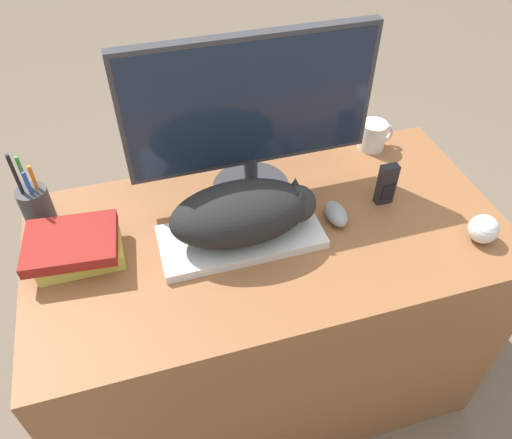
{
  "coord_description": "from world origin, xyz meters",
  "views": [
    {
      "loc": [
        -0.28,
        -0.53,
        1.6
      ],
      "look_at": [
        -0.04,
        0.3,
        0.77
      ],
      "focal_mm": 35.0,
      "sensor_mm": 36.0,
      "label": 1
    }
  ],
  "objects_px": {
    "cat": "(246,212)",
    "coffee_mug": "(373,135)",
    "keyboard": "(241,237)",
    "phone": "(386,185)",
    "baseball": "(483,229)",
    "book_stack": "(76,249)",
    "computer_mouse": "(336,214)",
    "pen_cup": "(36,205)",
    "monitor": "(252,111)"
  },
  "relations": [
    {
      "from": "pen_cup",
      "to": "phone",
      "type": "bearing_deg",
      "value": -11.4
    },
    {
      "from": "keyboard",
      "to": "phone",
      "type": "height_order",
      "value": "phone"
    },
    {
      "from": "computer_mouse",
      "to": "coffee_mug",
      "type": "distance_m",
      "value": 0.35
    },
    {
      "from": "cat",
      "to": "pen_cup",
      "type": "distance_m",
      "value": 0.52
    },
    {
      "from": "keyboard",
      "to": "cat",
      "type": "bearing_deg",
      "value": 0.0
    },
    {
      "from": "computer_mouse",
      "to": "baseball",
      "type": "relative_size",
      "value": 1.26
    },
    {
      "from": "pen_cup",
      "to": "phone",
      "type": "height_order",
      "value": "pen_cup"
    },
    {
      "from": "monitor",
      "to": "pen_cup",
      "type": "height_order",
      "value": "monitor"
    },
    {
      "from": "cat",
      "to": "phone",
      "type": "distance_m",
      "value": 0.39
    },
    {
      "from": "keyboard",
      "to": "baseball",
      "type": "xyz_separation_m",
      "value": [
        0.56,
        -0.16,
        0.02
      ]
    },
    {
      "from": "pen_cup",
      "to": "computer_mouse",
      "type": "bearing_deg",
      "value": -16.01
    },
    {
      "from": "computer_mouse",
      "to": "phone",
      "type": "bearing_deg",
      "value": 11.78
    },
    {
      "from": "keyboard",
      "to": "monitor",
      "type": "xyz_separation_m",
      "value": [
        0.08,
        0.18,
        0.23
      ]
    },
    {
      "from": "computer_mouse",
      "to": "pen_cup",
      "type": "bearing_deg",
      "value": 163.99
    },
    {
      "from": "keyboard",
      "to": "pen_cup",
      "type": "bearing_deg",
      "value": 156.13
    },
    {
      "from": "pen_cup",
      "to": "keyboard",
      "type": "bearing_deg",
      "value": -23.87
    },
    {
      "from": "baseball",
      "to": "book_stack",
      "type": "height_order",
      "value": "same"
    },
    {
      "from": "keyboard",
      "to": "computer_mouse",
      "type": "relative_size",
      "value": 4.4
    },
    {
      "from": "keyboard",
      "to": "phone",
      "type": "bearing_deg",
      "value": 4.6
    },
    {
      "from": "computer_mouse",
      "to": "pen_cup",
      "type": "height_order",
      "value": "pen_cup"
    },
    {
      "from": "computer_mouse",
      "to": "phone",
      "type": "height_order",
      "value": "phone"
    },
    {
      "from": "coffee_mug",
      "to": "phone",
      "type": "relative_size",
      "value": 0.91
    },
    {
      "from": "keyboard",
      "to": "phone",
      "type": "relative_size",
      "value": 3.34
    },
    {
      "from": "keyboard",
      "to": "book_stack",
      "type": "height_order",
      "value": "book_stack"
    },
    {
      "from": "coffee_mug",
      "to": "computer_mouse",
      "type": "bearing_deg",
      "value": -130.99
    },
    {
      "from": "baseball",
      "to": "phone",
      "type": "distance_m",
      "value": 0.25
    },
    {
      "from": "baseball",
      "to": "book_stack",
      "type": "relative_size",
      "value": 0.32
    },
    {
      "from": "book_stack",
      "to": "coffee_mug",
      "type": "bearing_deg",
      "value": 14.17
    },
    {
      "from": "phone",
      "to": "book_stack",
      "type": "xyz_separation_m",
      "value": [
        -0.78,
        0.01,
        -0.02
      ]
    },
    {
      "from": "monitor",
      "to": "phone",
      "type": "distance_m",
      "value": 0.4
    },
    {
      "from": "monitor",
      "to": "computer_mouse",
      "type": "height_order",
      "value": "monitor"
    },
    {
      "from": "keyboard",
      "to": "book_stack",
      "type": "bearing_deg",
      "value": 173.05
    },
    {
      "from": "cat",
      "to": "baseball",
      "type": "xyz_separation_m",
      "value": [
        0.55,
        -0.16,
        -0.06
      ]
    },
    {
      "from": "cat",
      "to": "pen_cup",
      "type": "height_order",
      "value": "pen_cup"
    },
    {
      "from": "coffee_mug",
      "to": "pen_cup",
      "type": "bearing_deg",
      "value": -176.54
    },
    {
      "from": "keyboard",
      "to": "monitor",
      "type": "distance_m",
      "value": 0.31
    },
    {
      "from": "baseball",
      "to": "computer_mouse",
      "type": "bearing_deg",
      "value": 152.48
    },
    {
      "from": "keyboard",
      "to": "cat",
      "type": "xyz_separation_m",
      "value": [
        0.01,
        0.0,
        0.08
      ]
    },
    {
      "from": "cat",
      "to": "coffee_mug",
      "type": "bearing_deg",
      "value": 29.56
    },
    {
      "from": "cat",
      "to": "book_stack",
      "type": "relative_size",
      "value": 1.6
    },
    {
      "from": "phone",
      "to": "book_stack",
      "type": "distance_m",
      "value": 0.78
    },
    {
      "from": "computer_mouse",
      "to": "keyboard",
      "type": "bearing_deg",
      "value": -179.77
    },
    {
      "from": "coffee_mug",
      "to": "baseball",
      "type": "xyz_separation_m",
      "value": [
        0.08,
        -0.43,
        -0.01
      ]
    },
    {
      "from": "monitor",
      "to": "coffee_mug",
      "type": "distance_m",
      "value": 0.46
    },
    {
      "from": "coffee_mug",
      "to": "phone",
      "type": "distance_m",
      "value": 0.25
    },
    {
      "from": "computer_mouse",
      "to": "phone",
      "type": "xyz_separation_m",
      "value": [
        0.15,
        0.03,
        0.04
      ]
    },
    {
      "from": "phone",
      "to": "coffee_mug",
      "type": "bearing_deg",
      "value": 71.06
    },
    {
      "from": "computer_mouse",
      "to": "baseball",
      "type": "distance_m",
      "value": 0.35
    },
    {
      "from": "keyboard",
      "to": "monitor",
      "type": "height_order",
      "value": "monitor"
    },
    {
      "from": "cat",
      "to": "coffee_mug",
      "type": "height_order",
      "value": "cat"
    }
  ]
}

